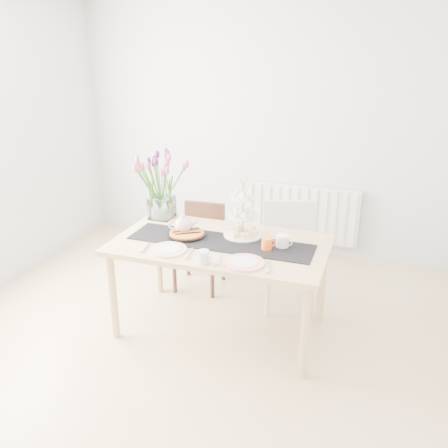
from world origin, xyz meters
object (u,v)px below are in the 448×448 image
(chair_brown, at_px, (202,239))
(plate_left, at_px, (168,250))
(mug_orange, at_px, (267,244))
(mug_white, at_px, (204,257))
(dining_table, at_px, (220,252))
(chair_white, at_px, (289,247))
(teapot, at_px, (183,225))
(tart_tin, at_px, (187,234))
(radiator, at_px, (301,214))
(plate_right, at_px, (244,263))
(cake_stand, at_px, (243,221))
(cream_jug, at_px, (282,241))
(tulip_vase, at_px, (160,175))

(chair_brown, bearing_deg, plate_left, -85.95)
(mug_orange, bearing_deg, mug_white, -170.36)
(dining_table, height_order, chair_white, chair_white)
(teapot, bearing_deg, chair_brown, 77.55)
(dining_table, relative_size, tart_tin, 5.39)
(radiator, relative_size, plate_right, 4.24)
(teapot, height_order, mug_orange, teapot)
(cake_stand, xyz_separation_m, cream_jug, (0.33, -0.10, -0.08))
(cream_jug, height_order, plate_left, cream_jug)
(chair_white, xyz_separation_m, cream_jug, (0.05, -0.54, 0.28))
(chair_brown, distance_m, tulip_vase, 0.79)
(chair_brown, relative_size, chair_white, 0.87)
(radiator, bearing_deg, teapot, -112.15)
(dining_table, xyz_separation_m, tulip_vase, (-0.65, 0.34, 0.45))
(chair_white, relative_size, tulip_vase, 1.32)
(tart_tin, height_order, mug_white, mug_white)
(dining_table, distance_m, teapot, 0.37)
(cake_stand, height_order, plate_right, cake_stand)
(radiator, height_order, cake_stand, cake_stand)
(mug_orange, relative_size, plate_right, 0.33)
(tart_tin, bearing_deg, dining_table, -4.44)
(dining_table, bearing_deg, teapot, 166.96)
(cake_stand, bearing_deg, cream_jug, -17.03)
(mug_white, height_order, plate_left, mug_white)
(dining_table, relative_size, chair_brown, 2.06)
(chair_white, bearing_deg, tart_tin, -155.24)
(tulip_vase, height_order, cake_stand, tulip_vase)
(chair_white, distance_m, tulip_vase, 1.25)
(radiator, distance_m, dining_table, 1.72)
(cake_stand, relative_size, teapot, 1.91)
(cake_stand, bearing_deg, chair_brown, 137.16)
(chair_brown, height_order, chair_white, chair_white)
(plate_right, bearing_deg, plate_left, 177.24)
(chair_brown, distance_m, plate_right, 1.24)
(cake_stand, bearing_deg, tulip_vase, 167.28)
(plate_right, bearing_deg, chair_brown, 125.89)
(cake_stand, relative_size, tart_tin, 1.47)
(cream_jug, xyz_separation_m, mug_white, (-0.44, -0.44, -0.00))
(tulip_vase, bearing_deg, radiator, 54.16)
(chair_white, xyz_separation_m, tart_tin, (-0.69, -0.58, 0.25))
(teapot, height_order, cream_jug, teapot)
(radiator, height_order, mug_orange, mug_orange)
(chair_white, bearing_deg, cream_jug, -100.05)
(teapot, xyz_separation_m, plate_left, (0.03, -0.34, -0.06))
(tulip_vase, distance_m, plate_left, 0.79)
(teapot, relative_size, cream_jug, 2.37)
(radiator, relative_size, tulip_vase, 1.77)
(dining_table, height_order, chair_brown, chair_brown)
(mug_white, relative_size, plate_left, 0.34)
(dining_table, distance_m, tart_tin, 0.30)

